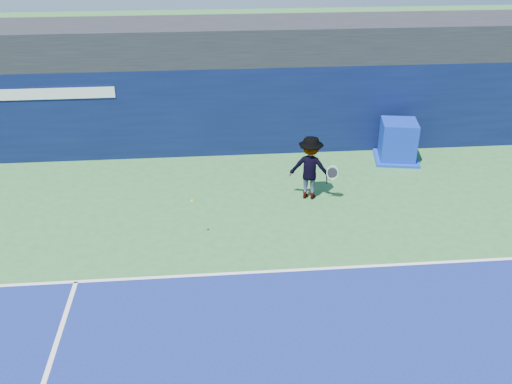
# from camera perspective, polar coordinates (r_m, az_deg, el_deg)

# --- Properties ---
(ground) EXTENTS (80.00, 80.00, 0.00)m
(ground) POSITION_cam_1_polar(r_m,az_deg,el_deg) (11.33, 5.94, -16.50)
(ground) COLOR #337235
(ground) RESTS_ON ground
(baseline) EXTENTS (24.00, 0.10, 0.01)m
(baseline) POSITION_cam_1_polar(r_m,az_deg,el_deg) (13.61, 3.61, -7.81)
(baseline) COLOR white
(baseline) RESTS_ON ground
(stadium_band) EXTENTS (36.00, 3.00, 1.20)m
(stadium_band) POSITION_cam_1_polar(r_m,az_deg,el_deg) (20.05, 0.22, 15.01)
(stadium_band) COLOR black
(stadium_band) RESTS_ON back_wall_assembly
(back_wall_assembly) EXTENTS (36.00, 1.03, 3.00)m
(back_wall_assembly) POSITION_cam_1_polar(r_m,az_deg,el_deg) (19.65, 0.48, 8.40)
(back_wall_assembly) COLOR #0A1339
(back_wall_assembly) RESTS_ON ground
(equipment_cart) EXTENTS (1.65, 1.65, 1.36)m
(equipment_cart) POSITION_cam_1_polar(r_m,az_deg,el_deg) (19.63, 13.98, 4.82)
(equipment_cart) COLOR #0C26A9
(equipment_cart) RESTS_ON ground
(tennis_player) EXTENTS (1.46, 1.07, 1.90)m
(tennis_player) POSITION_cam_1_polar(r_m,az_deg,el_deg) (16.49, 5.44, 2.44)
(tennis_player) COLOR white
(tennis_player) RESTS_ON ground
(tennis_ball) EXTENTS (0.07, 0.07, 0.07)m
(tennis_ball) POSITION_cam_1_polar(r_m,az_deg,el_deg) (14.30, -6.41, -0.88)
(tennis_ball) COLOR #D2DF18
(tennis_ball) RESTS_ON ground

